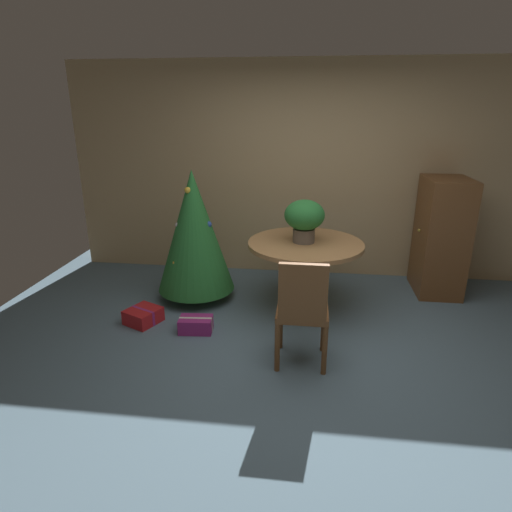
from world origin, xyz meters
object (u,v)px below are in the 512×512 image
Objects in this scene: holiday_tree at (195,231)px; wooden_cabinet at (441,237)px; gift_box_red at (144,316)px; gift_box_purple at (196,325)px; wooden_chair_near at (303,308)px; round_dining_table at (305,261)px; flower_vase at (305,217)px.

holiday_tree is 1.09× the size of wooden_cabinet.
gift_box_red is 0.30× the size of wooden_cabinet.
gift_box_purple is at bearing -76.37° from holiday_tree.
wooden_chair_near is 2.36× the size of gift_box_red.
round_dining_table is 1.24× the size of wooden_chair_near.
round_dining_table is 1.74m from gift_box_red.
wooden_chair_near is at bearing -45.16° from holiday_tree.
flower_vase is 0.30× the size of holiday_tree.
gift_box_purple is (-1.02, -0.61, -0.48)m from round_dining_table.
flower_vase is 1.90m from gift_box_red.
flower_vase is at bearing 31.75° from gift_box_purple.
holiday_tree is at bearing 59.29° from gift_box_red.
flower_vase reaches higher than gift_box_purple.
gift_box_red reaches higher than gift_box_purple.
round_dining_table is at bearing 30.83° from gift_box_purple.
round_dining_table is 1.28m from gift_box_purple.
round_dining_table is 1.68m from wooden_cabinet.
gift_box_red is (-1.59, -0.50, -0.48)m from round_dining_table.
wooden_chair_near is at bearing -19.41° from gift_box_red.
flower_vase reaches higher than gift_box_red.
round_dining_table is 1.06m from wooden_chair_near.
holiday_tree is at bearing 103.63° from gift_box_purple.
gift_box_red is (-1.59, 0.56, -0.46)m from wooden_chair_near.
wooden_chair_near reaches higher than round_dining_table.
wooden_cabinet is at bearing 49.14° from wooden_chair_near.
gift_box_purple is at bearing -148.25° from flower_vase.
wooden_cabinet is (3.11, 1.20, 0.59)m from gift_box_red.
round_dining_table is at bearing 17.32° from gift_box_red.
flower_vase is at bearing -7.05° from holiday_tree.
gift_box_purple is at bearing -149.17° from round_dining_table.
wooden_chair_near is at bearing -130.86° from wooden_cabinet.
flower_vase is 1.73m from wooden_cabinet.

